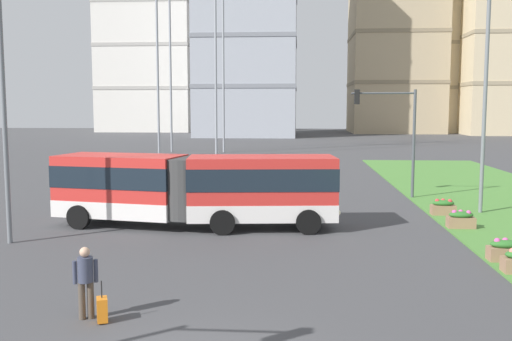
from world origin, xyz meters
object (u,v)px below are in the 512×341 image
Objects in this scene: apartment_tower_centre at (395,38)px; flower_planter_5 at (443,207)px; streetlight_left at (4,107)px; car_silver_hatch at (144,188)px; flower_planter_4 at (461,219)px; pedestrian_crossing at (86,278)px; articulated_bus at (195,188)px; streetlight_median at (485,96)px; apartment_tower_westcentre at (248,20)px; apartment_tower_eastcentre at (424,27)px; rolling_suitcase at (102,309)px; apartment_tower_west at (148,8)px; flower_planter_3 at (506,250)px; traffic_light_far_right at (394,124)px.

flower_planter_5 is at bearing -97.76° from apartment_tower_centre.
streetlight_left is at bearing -106.71° from apartment_tower_centre.
streetlight_left reaches higher than flower_planter_5.
car_silver_hatch is 4.01× the size of flower_planter_4.
articulated_bus is at bearing 86.39° from pedestrian_crossing.
streetlight_median is (1.90, 3.65, 5.11)m from flower_planter_4.
pedestrian_crossing is 93.58m from apartment_tower_westcentre.
articulated_bus is at bearing -106.76° from apartment_tower_eastcentre.
apartment_tower_centre is 0.89× the size of apartment_tower_eastcentre.
pedestrian_crossing reaches higher than flower_planter_4.
car_silver_hatch is 17.17m from pedestrian_crossing.
streetlight_median reaches higher than rolling_suitcase.
flower_planter_4 is at bearing -97.53° from apartment_tower_centre.
apartment_tower_centre is (27.66, 90.77, 18.38)m from car_silver_hatch.
apartment_tower_west is 30.35m from apartment_tower_westcentre.
articulated_bus is 0.32× the size of apartment_tower_centre.
rolling_suitcase is 12.75m from flower_planter_3.
pedestrian_crossing is 0.29× the size of traffic_light_far_right.
car_silver_hatch is 17.46m from rolling_suitcase.
apartment_tower_centre is at bearing 77.45° from rolling_suitcase.
pedestrian_crossing is 10.08m from streetlight_left.
car_silver_hatch is at bearing 172.42° from streetlight_median.
traffic_light_far_right reaches higher than flower_planter_5.
traffic_light_far_right is 0.59× the size of streetlight_median.
flower_planter_3 and flower_planter_5 have the same top height.
streetlight_left reaches higher than flower_planter_4.
flower_planter_4 is 109.84m from apartment_tower_west.
rolling_suitcase is 0.16× the size of traffic_light_far_right.
apartment_tower_eastcentre is at bearing 19.80° from apartment_tower_centre.
flower_planter_3 is 89.35m from apartment_tower_westcentre.
apartment_tower_centre is (14.29, 88.53, 15.03)m from traffic_light_far_right.
flower_planter_3 is 0.03× the size of apartment_tower_centre.
apartment_tower_centre reaches higher than flower_planter_3.
pedestrian_crossing is at bearing -93.61° from articulated_bus.
traffic_light_far_right is at bearing 61.97° from pedestrian_crossing.
traffic_light_far_right is at bearing 106.28° from flower_planter_5.
flower_planter_5 is 6.54m from traffic_light_far_right.
flower_planter_3 is at bearing -102.17° from streetlight_median.
streetlight_median is at bearing 20.81° from streetlight_left.
flower_planter_4 is 18.31m from streetlight_left.
streetlight_left is 0.21× the size of apartment_tower_eastcentre.
articulated_bus is 10.79m from pedestrian_crossing.
flower_planter_5 is at bearing -11.22° from car_silver_hatch.
streetlight_median is at bearing 20.73° from flower_planter_5.
car_silver_hatch is 0.08× the size of apartment_tower_west.
traffic_light_far_right is at bearing -99.17° from apartment_tower_centre.
flower_planter_3 is at bearing -24.10° from articulated_bus.
streetlight_left is at bearing -151.56° from articulated_bus.
flower_planter_3 is (11.01, -4.92, -1.23)m from articulated_bus.
flower_planter_3 is at bearing 26.49° from pedestrian_crossing.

